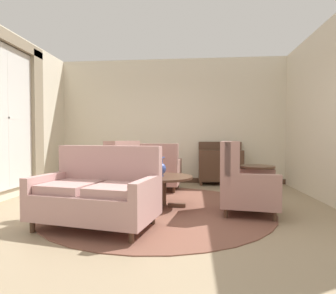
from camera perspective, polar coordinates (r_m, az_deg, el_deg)
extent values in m
plane|color=#9E896B|center=(4.14, -2.72, -13.68)|extent=(8.20, 8.20, 0.00)
cube|color=beige|center=(6.92, 0.65, 5.41)|extent=(5.81, 0.08, 3.09)
cube|color=beige|center=(5.92, -29.79, 5.80)|extent=(0.08, 4.10, 3.09)
cube|color=beige|center=(5.36, 30.51, 6.23)|extent=(0.08, 4.10, 3.09)
cube|color=#4C3323|center=(6.93, 0.61, -6.91)|extent=(5.65, 0.03, 0.12)
cylinder|color=brown|center=(4.43, -2.17, -12.59)|extent=(3.56, 3.56, 0.01)
cube|color=silver|center=(5.71, -30.46, 5.29)|extent=(0.03, 1.32, 2.50)
cube|color=white|center=(5.70, -30.31, 5.30)|extent=(0.02, 1.40, 2.58)
cube|color=white|center=(5.70, -30.30, 5.30)|extent=(0.02, 0.04, 2.50)
cube|color=white|center=(5.70, -30.30, 5.30)|extent=(0.02, 1.32, 0.04)
cube|color=gray|center=(6.38, -25.60, 5.41)|extent=(0.10, 0.32, 2.80)
cube|color=gray|center=(5.94, -30.19, 19.03)|extent=(0.10, 2.00, 0.20)
cylinder|color=#4C3323|center=(4.40, -1.02, -6.29)|extent=(0.94, 0.94, 0.03)
cylinder|color=#4C3323|center=(4.43, -1.02, -9.23)|extent=(0.10, 0.10, 0.42)
cube|color=#4C3323|center=(4.45, 1.84, -12.13)|extent=(0.28, 0.07, 0.07)
cube|color=#4C3323|center=(4.68, -2.13, -11.45)|extent=(0.19, 0.27, 0.07)
cube|color=#4C3323|center=(4.33, -3.03, -12.54)|extent=(0.21, 0.26, 0.07)
cylinder|color=#384C93|center=(4.37, -1.60, -5.95)|extent=(0.10, 0.10, 0.02)
ellipsoid|color=#384C93|center=(4.36, -1.60, -4.54)|extent=(0.18, 0.18, 0.19)
cylinder|color=#384C93|center=(4.34, -1.60, -2.73)|extent=(0.08, 0.08, 0.08)
torus|color=#384C93|center=(4.34, -1.60, -2.18)|extent=(0.15, 0.15, 0.02)
cube|color=tan|center=(3.54, -14.95, -11.45)|extent=(1.60, 1.09, 0.32)
cube|color=tan|center=(3.76, -12.28, -3.94)|extent=(1.47, 0.42, 0.55)
cube|color=tan|center=(3.64, -19.69, -7.78)|extent=(0.70, 0.73, 0.10)
cube|color=tan|center=(3.31, -10.52, -8.67)|extent=(0.70, 0.73, 0.10)
cube|color=tan|center=(3.85, -24.10, -6.66)|extent=(0.25, 0.73, 0.19)
cube|color=tan|center=(3.15, -4.76, -8.36)|extent=(0.25, 0.73, 0.19)
cylinder|color=#4C3323|center=(3.71, -26.40, -14.58)|extent=(0.06, 0.06, 0.14)
cylinder|color=#4C3323|center=(3.04, -7.60, -18.14)|extent=(0.06, 0.06, 0.14)
cylinder|color=#4C3323|center=(4.21, -20.06, -12.56)|extent=(0.06, 0.06, 0.14)
cylinder|color=#4C3323|center=(3.63, -3.16, -14.80)|extent=(0.06, 0.06, 0.14)
cube|color=tan|center=(4.21, 16.52, -9.43)|extent=(0.90, 0.87, 0.30)
cube|color=tan|center=(4.15, 12.06, -3.13)|extent=(0.26, 0.77, 0.62)
cube|color=tan|center=(3.81, 13.23, -2.44)|extent=(0.21, 0.13, 0.47)
cube|color=tan|center=(4.47, 13.39, -1.84)|extent=(0.21, 0.13, 0.47)
cube|color=tan|center=(3.85, 17.49, -6.79)|extent=(0.70, 0.21, 0.19)
cube|color=tan|center=(4.50, 17.02, -5.56)|extent=(0.70, 0.21, 0.19)
cylinder|color=#4C3323|center=(4.00, 21.32, -13.34)|extent=(0.06, 0.06, 0.14)
cylinder|color=#4C3323|center=(4.57, 20.39, -11.42)|extent=(0.06, 0.06, 0.14)
cylinder|color=#4C3323|center=(3.97, 11.98, -13.36)|extent=(0.06, 0.06, 0.14)
cylinder|color=#4C3323|center=(4.55, 12.28, -11.42)|extent=(0.06, 0.06, 0.14)
cube|color=tan|center=(5.91, -1.28, -6.16)|extent=(0.81, 0.91, 0.30)
cube|color=tan|center=(5.51, -1.93, -2.23)|extent=(0.77, 0.18, 0.57)
cube|color=tan|center=(5.55, 1.61, -1.51)|extent=(0.11, 0.21, 0.43)
cube|color=tan|center=(5.66, -5.06, -1.44)|extent=(0.11, 0.21, 0.43)
cube|color=tan|center=(5.89, 1.99, -3.68)|extent=(0.14, 0.77, 0.22)
cube|color=tan|center=(6.00, -4.33, -3.58)|extent=(0.14, 0.77, 0.22)
cylinder|color=#4C3323|center=(6.25, 2.03, -7.76)|extent=(0.06, 0.06, 0.14)
cylinder|color=#4C3323|center=(6.35, -3.43, -7.62)|extent=(0.06, 0.06, 0.14)
cylinder|color=#4C3323|center=(5.56, 1.19, -8.96)|extent=(0.06, 0.06, 0.14)
cylinder|color=#4C3323|center=(5.66, -4.93, -8.76)|extent=(0.06, 0.06, 0.14)
cube|color=tan|center=(5.32, -12.20, -7.00)|extent=(1.12, 1.04, 0.31)
cube|color=tan|center=(5.04, -8.89, -2.19)|extent=(0.41, 0.77, 0.61)
cube|color=tan|center=(5.36, -7.59, -1.17)|extent=(0.22, 0.17, 0.46)
cube|color=tan|center=(4.82, -12.07, -1.52)|extent=(0.22, 0.17, 0.46)
cube|color=tan|center=(5.58, -10.46, -4.00)|extent=(0.78, 0.39, 0.18)
cube|color=tan|center=(5.07, -15.05, -4.61)|extent=(0.78, 0.39, 0.18)
cylinder|color=#4C3323|center=(5.82, -13.14, -8.52)|extent=(0.06, 0.06, 0.14)
cylinder|color=#4C3323|center=(5.38, -17.36, -9.40)|extent=(0.06, 0.06, 0.14)
cylinder|color=#4C3323|center=(5.38, -7.03, -9.32)|extent=(0.06, 0.06, 0.14)
cylinder|color=#4C3323|center=(4.90, -11.05, -10.45)|extent=(0.06, 0.06, 0.14)
cylinder|color=#4C3323|center=(4.50, 18.12, -3.92)|extent=(0.53, 0.53, 0.03)
cylinder|color=#4C3323|center=(4.55, 18.08, -8.19)|extent=(0.07, 0.07, 0.65)
cylinder|color=#4C3323|center=(4.61, 18.04, -11.93)|extent=(0.35, 0.35, 0.04)
cube|color=#4C3323|center=(6.65, 10.89, -3.78)|extent=(1.03, 0.41, 0.73)
cube|color=#4C3323|center=(6.80, 10.75, 0.26)|extent=(1.03, 0.04, 0.19)
cube|color=#4C3323|center=(6.51, 6.87, -7.56)|extent=(0.06, 0.06, 0.10)
cube|color=#4C3323|center=(6.61, 15.07, -7.48)|extent=(0.06, 0.06, 0.10)
cube|color=#4C3323|center=(6.82, 6.80, -7.14)|extent=(0.06, 0.06, 0.10)
cube|color=#4C3323|center=(6.91, 14.63, -7.07)|extent=(0.06, 0.06, 0.10)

